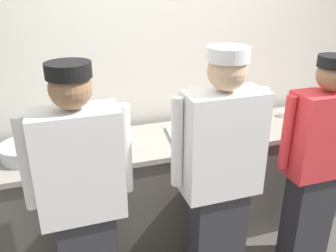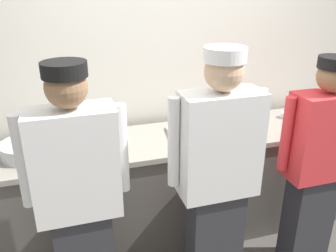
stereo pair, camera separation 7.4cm
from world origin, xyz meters
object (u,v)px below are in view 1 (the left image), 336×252
(plate_stack_rear, at_px, (240,129))
(squeeze_bottle_spare, at_px, (326,114))
(chef_center, at_px, (220,177))
(deli_cup, at_px, (107,132))
(mixing_bowl_steel, at_px, (28,151))
(sheet_tray, at_px, (196,133))
(ramekin_green_sauce, at_px, (284,114))
(squeeze_bottle_secondary, at_px, (222,115))
(chef_near_left, at_px, (83,199))
(ramekin_orange_sauce, at_px, (122,138))
(squeeze_bottle_primary, at_px, (66,129))
(chef_far_right, at_px, (317,162))
(plate_stack_front, at_px, (305,111))

(plate_stack_rear, bearing_deg, squeeze_bottle_spare, -5.60)
(chef_center, relative_size, deli_cup, 19.48)
(mixing_bowl_steel, xyz_separation_m, sheet_tray, (1.26, -0.02, -0.04))
(sheet_tray, bearing_deg, chef_center, -99.20)
(squeeze_bottle_spare, height_order, ramekin_green_sauce, squeeze_bottle_spare)
(chef_center, height_order, squeeze_bottle_secondary, chef_center)
(deli_cup, bearing_deg, squeeze_bottle_secondary, -6.50)
(chef_near_left, relative_size, squeeze_bottle_secondary, 8.18)
(plate_stack_rear, bearing_deg, ramekin_orange_sauce, 170.55)
(plate_stack_rear, bearing_deg, deli_cup, 165.73)
(squeeze_bottle_primary, xyz_separation_m, deli_cup, (0.30, -0.01, -0.06))
(squeeze_bottle_spare, distance_m, ramekin_orange_sauce, 1.74)
(mixing_bowl_steel, xyz_separation_m, squeeze_bottle_secondary, (1.53, 0.07, 0.05))
(squeeze_bottle_primary, relative_size, squeeze_bottle_secondary, 0.97)
(squeeze_bottle_primary, xyz_separation_m, squeeze_bottle_secondary, (1.25, -0.12, 0.00))
(squeeze_bottle_spare, bearing_deg, deli_cup, 169.38)
(chef_far_right, relative_size, plate_stack_rear, 7.41)
(plate_stack_rear, relative_size, sheet_tray, 0.51)
(chef_center, relative_size, squeeze_bottle_secondary, 8.36)
(mixing_bowl_steel, xyz_separation_m, squeeze_bottle_spare, (2.40, -0.16, 0.04))
(chef_far_right, bearing_deg, deli_cup, 149.85)
(chef_far_right, height_order, plate_stack_front, chef_far_right)
(sheet_tray, relative_size, deli_cup, 4.81)
(chef_far_right, xyz_separation_m, squeeze_bottle_spare, (0.44, 0.46, 0.14))
(squeeze_bottle_secondary, height_order, squeeze_bottle_spare, squeeze_bottle_secondary)
(squeeze_bottle_primary, distance_m, squeeze_bottle_spare, 2.15)
(squeeze_bottle_secondary, relative_size, ramekin_green_sauce, 2.35)
(sheet_tray, bearing_deg, squeeze_bottle_spare, -7.18)
(chef_far_right, height_order, mixing_bowl_steel, chef_far_right)
(chef_near_left, distance_m, ramekin_orange_sauce, 0.78)
(plate_stack_rear, bearing_deg, chef_near_left, -158.12)
(deli_cup, bearing_deg, squeeze_bottle_primary, 177.39)
(chef_center, xyz_separation_m, deli_cup, (-0.57, 0.86, 0.03))
(chef_center, xyz_separation_m, chef_far_right, (0.80, 0.06, -0.06))
(chef_far_right, bearing_deg, chef_near_left, 179.90)
(chef_far_right, relative_size, plate_stack_front, 8.28)
(plate_stack_rear, distance_m, mixing_bowl_steel, 1.63)
(mixing_bowl_steel, height_order, squeeze_bottle_primary, squeeze_bottle_primary)
(sheet_tray, xyz_separation_m, deli_cup, (-0.68, 0.20, 0.03))
(plate_stack_rear, bearing_deg, squeeze_bottle_secondary, 120.55)
(plate_stack_front, relative_size, squeeze_bottle_spare, 1.08)
(chef_center, distance_m, squeeze_bottle_secondary, 0.84)
(squeeze_bottle_secondary, xyz_separation_m, ramekin_orange_sauce, (-0.85, 0.00, -0.08))
(chef_near_left, xyz_separation_m, squeeze_bottle_spare, (2.09, 0.45, 0.10))
(sheet_tray, height_order, squeeze_bottle_secondary, squeeze_bottle_secondary)
(chef_center, distance_m, chef_far_right, 0.81)
(chef_far_right, height_order, deli_cup, chef_far_right)
(ramekin_green_sauce, relative_size, ramekin_orange_sauce, 0.95)
(sheet_tray, height_order, deli_cup, deli_cup)
(squeeze_bottle_spare, bearing_deg, sheet_tray, 172.82)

